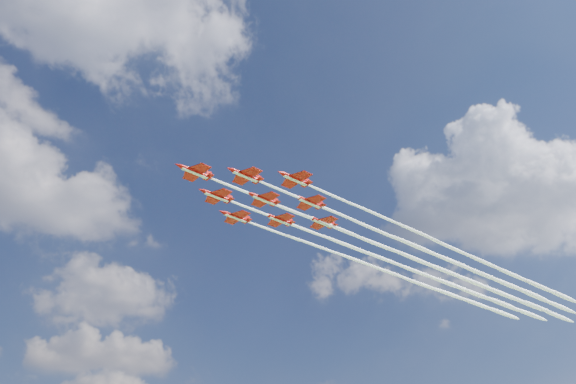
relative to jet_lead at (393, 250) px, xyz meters
The scene contains 9 objects.
jet_lead is the anchor object (origin of this frame).
jet_row2_port 12.52m from the jet_lead, 19.02° to the right, with size 149.29×37.30×2.61m.
jet_row2_starb 12.52m from the jet_lead, 44.10° to the left, with size 149.29×37.30×2.61m.
jet_row3_port 25.04m from the jet_lead, 19.02° to the right, with size 149.29×37.30×2.61m.
jet_row3_centre 21.33m from the jet_lead, 12.54° to the left, with size 149.29×37.30×2.61m.
jet_row3_starb 25.04m from the jet_lead, 44.10° to the left, with size 149.29×37.30×2.61m.
jet_row4_port 32.67m from the jet_lead, ahead, with size 149.29×37.30×2.61m.
jet_row4_starb 32.67m from the jet_lead, 24.11° to the left, with size 149.29×37.30×2.61m.
jet_tail 42.67m from the jet_lead, 12.54° to the left, with size 149.29×37.30×2.61m.
Camera 1 is at (-53.02, -120.93, 4.00)m, focal length 35.00 mm.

